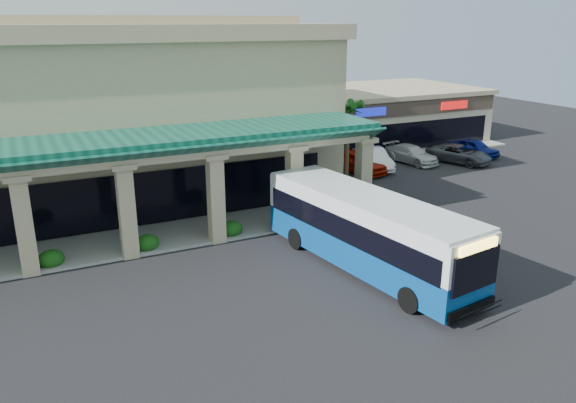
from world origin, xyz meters
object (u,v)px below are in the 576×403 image
pedestrian (413,230)px  car_red (411,154)px  car_silver (358,162)px  car_gray (459,154)px  car_extra (475,148)px  car_white (373,159)px  transit_bus (366,233)px

pedestrian → car_red: bearing=-3.0°
car_silver → car_red: car_silver is taller
car_gray → car_extra: size_ratio=1.22×
car_silver → car_white: car_silver is taller
transit_bus → pedestrian: size_ratio=6.38×
car_red → car_extra: (6.35, -0.48, 0.02)m
pedestrian → car_red: size_ratio=0.41×
car_extra → car_white: bearing=166.5°
car_silver → car_extra: car_silver is taller
transit_bus → car_extra: 25.90m
car_gray → car_extra: bearing=0.6°
car_silver → car_red: 5.57m
transit_bus → car_gray: transit_bus is taller
car_extra → car_red: bearing=163.7°
car_white → transit_bus: bearing=-113.2°
pedestrian → transit_bus: bearing=140.5°
car_silver → car_gray: car_silver is taller
car_silver → car_gray: size_ratio=0.95×
car_red → car_extra: size_ratio=1.14×
car_silver → car_white: (1.66, 0.45, -0.04)m
car_red → car_silver: bearing=176.2°
transit_bus → car_extra: size_ratio=2.96×
car_silver → car_gray: 9.10m
pedestrian → car_gray: bearing=-14.2°
car_silver → car_extra: 11.88m
car_extra → car_silver: bearing=168.9°
transit_bus → pedestrian: 3.73m
car_red → car_extra: 6.37m
pedestrian → car_red: pedestrian is taller
transit_bus → car_gray: (18.25, 13.82, -1.05)m
transit_bus → car_silver: bearing=50.2°
transit_bus → car_white: transit_bus is taller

